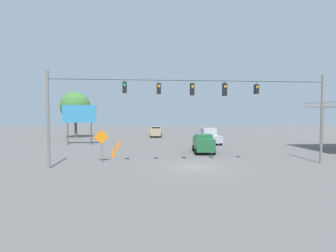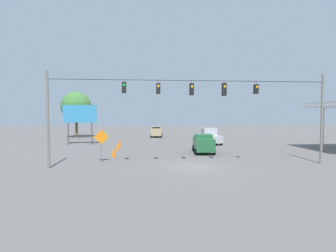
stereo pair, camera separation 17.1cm
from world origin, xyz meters
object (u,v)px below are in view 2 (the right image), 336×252
roadside_billboard (80,116)px  pickup_truck_silver_oncoming_far (210,136)px  tree_horizon_left (76,107)px  work_zone_sign (101,139)px  overhead_signal_span (192,105)px  traffic_cone_fifth (120,143)px  traffic_cone_second (114,150)px  sedan_green_crossing_near (203,143)px  traffic_cone_third (118,147)px  traffic_cone_fourth (118,145)px  traffic_cone_nearest (114,153)px  sedan_tan_withflow_deep (157,131)px

roadside_billboard → pickup_truck_silver_oncoming_far: bearing=179.3°
roadside_billboard → tree_horizon_left: bearing=-73.6°
work_zone_sign → overhead_signal_span: bearing=164.4°
overhead_signal_span → traffic_cone_fifth: (7.00, -13.93, -4.56)m
overhead_signal_span → traffic_cone_second: (6.99, -6.95, -4.56)m
traffic_cone_second → tree_horizon_left: bearing=-65.9°
work_zone_sign → pickup_truck_silver_oncoming_far: bearing=-134.2°
pickup_truck_silver_oncoming_far → tree_horizon_left: (20.97, -10.69, 4.43)m
sedan_green_crossing_near → traffic_cone_third: (9.39, -2.66, -0.66)m
traffic_cone_third → tree_horizon_left: (8.68, -16.56, 5.03)m
work_zone_sign → tree_horizon_left: tree_horizon_left is taller
pickup_truck_silver_oncoming_far → traffic_cone_fourth: size_ratio=7.52×
traffic_cone_nearest → traffic_cone_fifth: 9.04m
traffic_cone_nearest → roadside_billboard: 12.61m
overhead_signal_span → traffic_cone_third: bearing=-54.2°
traffic_cone_nearest → pickup_truck_silver_oncoming_far: bearing=-139.4°
sedan_tan_withflow_deep → pickup_truck_silver_oncoming_far: bearing=122.3°
sedan_tan_withflow_deep → traffic_cone_second: (5.45, 19.47, -0.62)m
tree_horizon_left → traffic_cone_nearest: bearing=112.5°
traffic_cone_nearest → work_zone_sign: 3.31m
pickup_truck_silver_oncoming_far → traffic_cone_second: bearing=34.0°
sedan_tan_withflow_deep → traffic_cone_fifth: size_ratio=6.26×
overhead_signal_span → sedan_green_crossing_near: (-2.55, -6.81, -3.89)m
sedan_green_crossing_near → roadside_billboard: size_ratio=0.84×
sedan_green_crossing_near → traffic_cone_fourth: bearing=-27.9°
sedan_tan_withflow_deep → work_zone_sign: bearing=76.3°
traffic_cone_second → tree_horizon_left: size_ratio=0.09×
sedan_tan_withflow_deep → traffic_cone_fifth: bearing=66.4°
traffic_cone_third → work_zone_sign: work_zone_sign is taller
sedan_green_crossing_near → traffic_cone_nearest: sedan_green_crossing_near is taller
pickup_truck_silver_oncoming_far → sedan_green_crossing_near: pickup_truck_silver_oncoming_far is taller
traffic_cone_fifth → overhead_signal_span: bearing=116.7°
sedan_tan_withflow_deep → tree_horizon_left: tree_horizon_left is taller
sedan_tan_withflow_deep → traffic_cone_fifth: (5.46, 12.49, -0.62)m
overhead_signal_span → traffic_cone_second: bearing=-44.8°
traffic_cone_second → traffic_cone_nearest: bearing=96.4°
work_zone_sign → traffic_cone_fourth: bearing=-92.5°
tree_horizon_left → pickup_truck_silver_oncoming_far: bearing=153.0°
traffic_cone_second → traffic_cone_third: (-0.15, -2.52, 0.00)m
traffic_cone_fourth → sedan_tan_withflow_deep: bearing=-110.7°
overhead_signal_span → traffic_cone_fifth: size_ratio=30.18×
traffic_cone_third → work_zone_sign: 7.58m
roadside_billboard → traffic_cone_second: bearing=122.3°
traffic_cone_nearest → traffic_cone_third: size_ratio=1.00×
traffic_cone_second → tree_horizon_left: 21.50m
traffic_cone_fourth → work_zone_sign: 9.94m
traffic_cone_nearest → traffic_cone_fifth: (0.24, -9.04, 0.00)m
overhead_signal_span → traffic_cone_nearest: size_ratio=30.18×
sedan_tan_withflow_deep → traffic_cone_second: 20.23m
sedan_green_crossing_near → traffic_cone_second: (9.55, -0.14, -0.66)m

